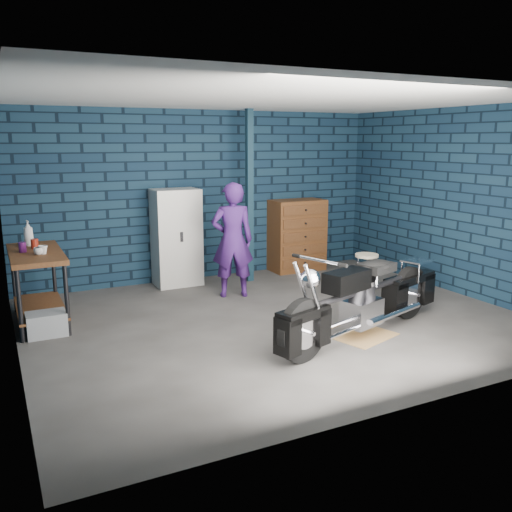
{
  "coord_description": "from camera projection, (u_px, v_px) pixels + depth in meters",
  "views": [
    {
      "loc": [
        -3.13,
        -5.72,
        2.23
      ],
      "look_at": [
        -0.15,
        0.3,
        0.79
      ],
      "focal_mm": 38.0,
      "sensor_mm": 36.0,
      "label": 1
    }
  ],
  "objects": [
    {
      "name": "drip_mat",
      "position": [
        364.0,
        335.0,
        6.3
      ],
      "size": [
        0.83,
        0.72,
        0.01
      ],
      "primitive_type": "cube",
      "rotation": [
        0.0,
        0.0,
        0.3
      ],
      "color": "olive",
      "rests_on": "ground"
    },
    {
      "name": "tool_chest",
      "position": [
        298.0,
        235.0,
        9.36
      ],
      "size": [
        0.92,
        0.51,
        1.23
      ],
      "primitive_type": "cube",
      "color": "brown",
      "rests_on": "ground"
    },
    {
      "name": "mug_red",
      "position": [
        35.0,
        244.0,
        6.7
      ],
      "size": [
        0.09,
        0.09,
        0.12
      ],
      "primitive_type": "cylinder",
      "rotation": [
        0.0,
        0.0,
        0.04
      ],
      "color": "maroon",
      "rests_on": "workbench"
    },
    {
      "name": "mug_purple",
      "position": [
        22.0,
        247.0,
        6.5
      ],
      "size": [
        0.11,
        0.11,
        0.12
      ],
      "primitive_type": "cylinder",
      "rotation": [
        0.0,
        0.0,
        0.38
      ],
      "color": "#5A175D",
      "rests_on": "workbench"
    },
    {
      "name": "cup_a",
      "position": [
        38.0,
        251.0,
        6.35
      ],
      "size": [
        0.13,
        0.13,
        0.09
      ],
      "primitive_type": "imported",
      "rotation": [
        0.0,
        0.0,
        0.22
      ],
      "color": "beige",
      "rests_on": "workbench"
    },
    {
      "name": "support_post",
      "position": [
        249.0,
        197.0,
        8.5
      ],
      "size": [
        0.1,
        0.1,
        2.7
      ],
      "primitive_type": "cube",
      "color": "#112937",
      "rests_on": "ground"
    },
    {
      "name": "bottle",
      "position": [
        28.0,
        233.0,
        6.87
      ],
      "size": [
        0.14,
        0.14,
        0.32
      ],
      "primitive_type": "imported",
      "rotation": [
        0.0,
        0.0,
        0.11
      ],
      "color": "gray",
      "rests_on": "workbench"
    },
    {
      "name": "shop_stool",
      "position": [
        366.0,
        275.0,
        7.91
      ],
      "size": [
        0.38,
        0.38,
        0.61
      ],
      "primitive_type": null,
      "rotation": [
        0.0,
        0.0,
        0.16
      ],
      "color": "beige",
      "rests_on": "ground"
    },
    {
      "name": "person",
      "position": [
        232.0,
        240.0,
        7.74
      ],
      "size": [
        0.69,
        0.55,
        1.65
      ],
      "primitive_type": "imported",
      "rotation": [
        0.0,
        0.0,
        2.85
      ],
      "color": "#411C6A",
      "rests_on": "ground"
    },
    {
      "name": "room_walls",
      "position": [
        258.0,
        166.0,
        6.92
      ],
      "size": [
        6.02,
        5.01,
        2.71
      ],
      "color": "#102438",
      "rests_on": "ground"
    },
    {
      "name": "locker",
      "position": [
        177.0,
        238.0,
        8.39
      ],
      "size": [
        0.7,
        0.5,
        1.5
      ],
      "primitive_type": "cube",
      "color": "beige",
      "rests_on": "ground"
    },
    {
      "name": "motorcycle",
      "position": [
        366.0,
        292.0,
        6.19
      ],
      "size": [
        2.47,
        1.33,
        1.05
      ],
      "primitive_type": null,
      "rotation": [
        0.0,
        0.0,
        0.3
      ],
      "color": "black",
      "rests_on": "ground"
    },
    {
      "name": "ground",
      "position": [
        277.0,
        320.0,
        6.84
      ],
      "size": [
        6.0,
        6.0,
        0.0
      ],
      "primitive_type": "plane",
      "color": "#54514E",
      "rests_on": "ground"
    },
    {
      "name": "workbench",
      "position": [
        39.0,
        288.0,
        6.65
      ],
      "size": [
        0.6,
        1.4,
        0.91
      ],
      "primitive_type": "cube",
      "color": "brown",
      "rests_on": "ground"
    },
    {
      "name": "cup_b",
      "position": [
        43.0,
        250.0,
        6.38
      ],
      "size": [
        0.14,
        0.14,
        0.1
      ],
      "primitive_type": "imported",
      "rotation": [
        0.0,
        0.0,
        -0.36
      ],
      "color": "beige",
      "rests_on": "workbench"
    },
    {
      "name": "storage_bin",
      "position": [
        47.0,
        324.0,
        6.29
      ],
      "size": [
        0.44,
        0.31,
        0.27
      ],
      "primitive_type": "cube",
      "color": "gray",
      "rests_on": "ground"
    }
  ]
}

